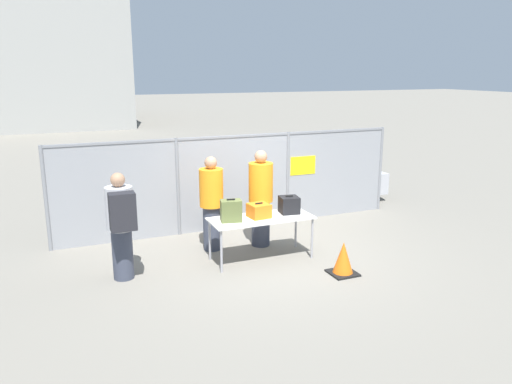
% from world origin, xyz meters
% --- Properties ---
extents(ground_plane, '(120.00, 120.00, 0.00)m').
position_xyz_m(ground_plane, '(0.00, 0.00, 0.00)').
color(ground_plane, slate).
extents(fence_section, '(7.27, 0.07, 1.94)m').
position_xyz_m(fence_section, '(0.01, 1.87, 1.02)').
color(fence_section, gray).
rests_on(fence_section, ground_plane).
extents(inspection_table, '(1.78, 0.73, 0.75)m').
position_xyz_m(inspection_table, '(-0.22, 0.01, 0.69)').
color(inspection_table, silver).
rests_on(inspection_table, ground_plane).
extents(suitcase_olive, '(0.38, 0.29, 0.39)m').
position_xyz_m(suitcase_olive, '(-0.77, -0.00, 0.93)').
color(suitcase_olive, '#566033').
rests_on(suitcase_olive, inspection_table).
extents(suitcase_orange, '(0.37, 0.36, 0.26)m').
position_xyz_m(suitcase_orange, '(-0.25, 0.03, 0.87)').
color(suitcase_orange, orange).
rests_on(suitcase_orange, inspection_table).
extents(suitcase_black, '(0.37, 0.36, 0.32)m').
position_xyz_m(suitcase_black, '(0.34, 0.08, 0.90)').
color(suitcase_black, black).
rests_on(suitcase_black, inspection_table).
extents(traveler_hooded, '(0.42, 0.65, 1.70)m').
position_xyz_m(traveler_hooded, '(-2.55, 0.03, 0.94)').
color(traveler_hooded, '#383D4C').
rests_on(traveler_hooded, ground_plane).
extents(security_worker_near, '(0.45, 0.45, 1.80)m').
position_xyz_m(security_worker_near, '(0.05, 0.66, 0.93)').
color(security_worker_near, '#383D4C').
rests_on(security_worker_near, ground_plane).
extents(security_worker_far, '(0.43, 0.43, 1.73)m').
position_xyz_m(security_worker_far, '(-0.86, 0.79, 0.89)').
color(security_worker_far, '#383D4C').
rests_on(security_worker_far, ground_plane).
extents(utility_trailer, '(4.53, 2.38, 0.71)m').
position_xyz_m(utility_trailer, '(2.48, 3.15, 0.42)').
color(utility_trailer, '#B2B2B7').
rests_on(utility_trailer, ground_plane).
extents(traffic_cone, '(0.43, 0.43, 0.54)m').
position_xyz_m(traffic_cone, '(0.73, -1.11, 0.25)').
color(traffic_cone, black).
rests_on(traffic_cone, ground_plane).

